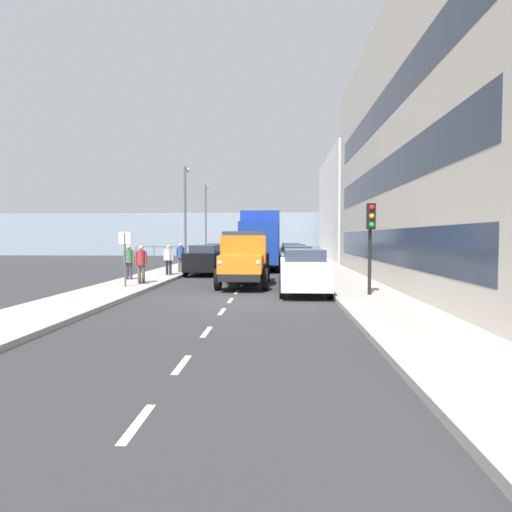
{
  "coord_description": "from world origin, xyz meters",
  "views": [
    {
      "loc": [
        -1.65,
        14.73,
        2.18
      ],
      "look_at": [
        -0.16,
        -13.82,
        0.92
      ],
      "focal_mm": 30.19,
      "sensor_mm": 36.0,
      "label": 1
    }
  ],
  "objects_px": {
    "lamp_post_far": "(206,215)",
    "pedestrian_in_dark_coat": "(129,259)",
    "car_black_oppositeside_0": "(205,259)",
    "pedestrian_by_lamp": "(181,255)",
    "lorry_cargo_blue": "(261,239)",
    "pedestrian_couple_b": "(169,257)",
    "car_silver_kerbside_2": "(293,256)",
    "lamp_post_promenade": "(186,208)",
    "street_sign": "(125,249)",
    "car_navy_kerbside_3": "(291,253)",
    "car_red_oppositeside_1": "(220,255)",
    "car_white_kerbside_near": "(304,271)",
    "truck_vintage_orange": "(244,260)",
    "traffic_light_near": "(371,229)",
    "pedestrian_couple_a": "(141,261)",
    "car_grey_kerbside_1": "(297,262)"
  },
  "relations": [
    {
      "from": "pedestrian_couple_b",
      "to": "car_white_kerbside_near",
      "type": "bearing_deg",
      "value": 137.84
    },
    {
      "from": "car_silver_kerbside_2",
      "to": "lamp_post_promenade",
      "type": "bearing_deg",
      "value": -7.16
    },
    {
      "from": "traffic_light_near",
      "to": "pedestrian_couple_b",
      "type": "bearing_deg",
      "value": -39.76
    },
    {
      "from": "lorry_cargo_blue",
      "to": "street_sign",
      "type": "distance_m",
      "value": 12.96
    },
    {
      "from": "car_red_oppositeside_1",
      "to": "street_sign",
      "type": "height_order",
      "value": "street_sign"
    },
    {
      "from": "car_grey_kerbside_1",
      "to": "lamp_post_promenade",
      "type": "distance_m",
      "value": 10.75
    },
    {
      "from": "truck_vintage_orange",
      "to": "car_white_kerbside_near",
      "type": "height_order",
      "value": "truck_vintage_orange"
    },
    {
      "from": "pedestrian_couple_a",
      "to": "pedestrian_in_dark_coat",
      "type": "height_order",
      "value": "pedestrian_couple_a"
    },
    {
      "from": "car_black_oppositeside_0",
      "to": "pedestrian_by_lamp",
      "type": "relative_size",
      "value": 2.55
    },
    {
      "from": "pedestrian_couple_b",
      "to": "lamp_post_promenade",
      "type": "relative_size",
      "value": 0.24
    },
    {
      "from": "lorry_cargo_blue",
      "to": "car_navy_kerbside_3",
      "type": "distance_m",
      "value": 5.44
    },
    {
      "from": "car_grey_kerbside_1",
      "to": "car_red_oppositeside_1",
      "type": "bearing_deg",
      "value": -58.61
    },
    {
      "from": "car_silver_kerbside_2",
      "to": "pedestrian_couple_b",
      "type": "bearing_deg",
      "value": 39.92
    },
    {
      "from": "truck_vintage_orange",
      "to": "lamp_post_promenade",
      "type": "xyz_separation_m",
      "value": [
        4.89,
        -10.65,
        3.04
      ]
    },
    {
      "from": "truck_vintage_orange",
      "to": "car_navy_kerbside_3",
      "type": "bearing_deg",
      "value": -99.26
    },
    {
      "from": "car_silver_kerbside_2",
      "to": "pedestrian_by_lamp",
      "type": "distance_m",
      "value": 7.68
    },
    {
      "from": "lorry_cargo_blue",
      "to": "traffic_light_near",
      "type": "distance_m",
      "value": 14.64
    },
    {
      "from": "car_navy_kerbside_3",
      "to": "pedestrian_couple_a",
      "type": "xyz_separation_m",
      "value": [
        7.0,
        15.41,
        0.24
      ]
    },
    {
      "from": "pedestrian_by_lamp",
      "to": "traffic_light_near",
      "type": "distance_m",
      "value": 13.01
    },
    {
      "from": "pedestrian_by_lamp",
      "to": "traffic_light_near",
      "type": "xyz_separation_m",
      "value": [
        -8.86,
        9.43,
        1.33
      ]
    },
    {
      "from": "pedestrian_by_lamp",
      "to": "pedestrian_couple_b",
      "type": "bearing_deg",
      "value": 82.64
    },
    {
      "from": "street_sign",
      "to": "car_silver_kerbside_2",
      "type": "bearing_deg",
      "value": -122.66
    },
    {
      "from": "car_navy_kerbside_3",
      "to": "traffic_light_near",
      "type": "relative_size",
      "value": 1.27
    },
    {
      "from": "pedestrian_in_dark_coat",
      "to": "pedestrian_by_lamp",
      "type": "bearing_deg",
      "value": -108.66
    },
    {
      "from": "truck_vintage_orange",
      "to": "car_black_oppositeside_0",
      "type": "bearing_deg",
      "value": -64.81
    },
    {
      "from": "pedestrian_couple_a",
      "to": "lamp_post_far",
      "type": "xyz_separation_m",
      "value": [
        0.48,
        -19.91,
        3.01
      ]
    },
    {
      "from": "car_white_kerbside_near",
      "to": "pedestrian_couple_a",
      "type": "height_order",
      "value": "pedestrian_couple_a"
    },
    {
      "from": "truck_vintage_orange",
      "to": "car_grey_kerbside_1",
      "type": "relative_size",
      "value": 1.33
    },
    {
      "from": "car_navy_kerbside_3",
      "to": "pedestrian_couple_b",
      "type": "bearing_deg",
      "value": 58.58
    },
    {
      "from": "truck_vintage_orange",
      "to": "car_silver_kerbside_2",
      "type": "relative_size",
      "value": 1.25
    },
    {
      "from": "car_silver_kerbside_2",
      "to": "lamp_post_far",
      "type": "height_order",
      "value": "lamp_post_far"
    },
    {
      "from": "traffic_light_near",
      "to": "street_sign",
      "type": "xyz_separation_m",
      "value": [
        9.47,
        -2.04,
        -0.79
      ]
    },
    {
      "from": "car_red_oppositeside_1",
      "to": "lamp_post_far",
      "type": "relative_size",
      "value": 0.59
    },
    {
      "from": "car_white_kerbside_near",
      "to": "lamp_post_far",
      "type": "distance_m",
      "value": 23.42
    },
    {
      "from": "truck_vintage_orange",
      "to": "car_silver_kerbside_2",
      "type": "bearing_deg",
      "value": -104.31
    },
    {
      "from": "car_white_kerbside_near",
      "to": "car_black_oppositeside_0",
      "type": "xyz_separation_m",
      "value": [
        5.23,
        -8.09,
        -0.0
      ]
    },
    {
      "from": "lamp_post_far",
      "to": "car_grey_kerbside_1",
      "type": "bearing_deg",
      "value": 114.88
    },
    {
      "from": "car_navy_kerbside_3",
      "to": "car_grey_kerbside_1",
      "type": "bearing_deg",
      "value": 90.0
    },
    {
      "from": "lamp_post_far",
      "to": "pedestrian_in_dark_coat",
      "type": "bearing_deg",
      "value": 88.02
    },
    {
      "from": "car_black_oppositeside_0",
      "to": "lamp_post_far",
      "type": "xyz_separation_m",
      "value": [
        2.25,
        -13.86,
        3.25
      ]
    },
    {
      "from": "pedestrian_couple_a",
      "to": "lamp_post_promenade",
      "type": "relative_size",
      "value": 0.24
    },
    {
      "from": "car_red_oppositeside_1",
      "to": "pedestrian_in_dark_coat",
      "type": "relative_size",
      "value": 2.39
    },
    {
      "from": "truck_vintage_orange",
      "to": "car_grey_kerbside_1",
      "type": "bearing_deg",
      "value": -124.8
    },
    {
      "from": "lorry_cargo_blue",
      "to": "street_sign",
      "type": "height_order",
      "value": "lorry_cargo_blue"
    },
    {
      "from": "truck_vintage_orange",
      "to": "car_silver_kerbside_2",
      "type": "height_order",
      "value": "truck_vintage_orange"
    },
    {
      "from": "pedestrian_in_dark_coat",
      "to": "pedestrian_by_lamp",
      "type": "relative_size",
      "value": 0.98
    },
    {
      "from": "truck_vintage_orange",
      "to": "car_navy_kerbside_3",
      "type": "xyz_separation_m",
      "value": [
        -2.48,
        -15.22,
        -0.28
      ]
    },
    {
      "from": "pedestrian_couple_a",
      "to": "street_sign",
      "type": "bearing_deg",
      "value": 80.57
    },
    {
      "from": "pedestrian_by_lamp",
      "to": "car_black_oppositeside_0",
      "type": "bearing_deg",
      "value": -179.41
    },
    {
      "from": "lorry_cargo_blue",
      "to": "pedestrian_couple_b",
      "type": "distance_m",
      "value": 7.99
    }
  ]
}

